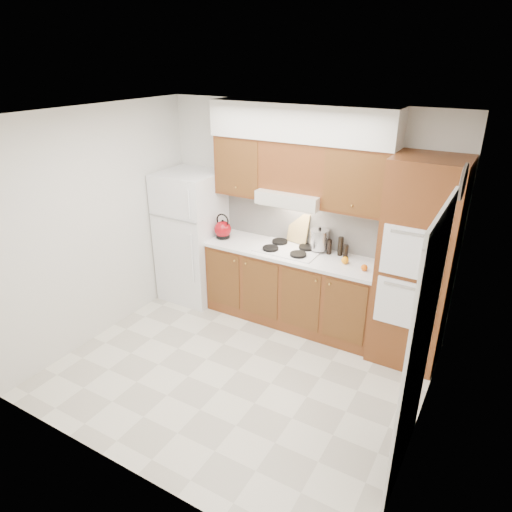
{
  "coord_description": "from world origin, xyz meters",
  "views": [
    {
      "loc": [
        2.12,
        -3.29,
        3.07
      ],
      "look_at": [
        -0.03,
        0.45,
        1.15
      ],
      "focal_mm": 32.0,
      "sensor_mm": 36.0,
      "label": 1
    }
  ],
  "objects": [
    {
      "name": "base_cabinets",
      "position": [
        0.02,
        1.2,
        0.45
      ],
      "size": [
        2.11,
        0.6,
        0.9
      ],
      "primitive_type": "cube",
      "color": "brown",
      "rests_on": "floor"
    },
    {
      "name": "soffit",
      "position": [
        0.03,
        1.32,
        2.4
      ],
      "size": [
        2.13,
        0.36,
        0.4
      ],
      "primitive_type": "cube",
      "color": "silver",
      "rests_on": "wall_back"
    },
    {
      "name": "floor",
      "position": [
        0.0,
        0.0,
        0.0
      ],
      "size": [
        3.6,
        3.6,
        0.0
      ],
      "primitive_type": "plane",
      "color": "beige",
      "rests_on": "ground"
    },
    {
      "name": "doorway",
      "position": [
        1.79,
        -0.35,
        1.05
      ],
      "size": [
        0.02,
        0.9,
        2.1
      ],
      "primitive_type": "cube",
      "color": "black",
      "rests_on": "floor"
    },
    {
      "name": "upper_cab_over_hood",
      "position": [
        -0.02,
        1.33,
        1.92
      ],
      "size": [
        0.75,
        0.33,
        0.55
      ],
      "primitive_type": "cube",
      "color": "brown",
      "rests_on": "range_hood"
    },
    {
      "name": "condiment_a",
      "position": [
        0.56,
        1.37,
        1.05
      ],
      "size": [
        0.06,
        0.06,
        0.22
      ],
      "primitive_type": "cylinder",
      "rotation": [
        0.0,
        0.0,
        0.01
      ],
      "color": "black",
      "rests_on": "countertop"
    },
    {
      "name": "upper_cab_right",
      "position": [
        0.72,
        1.33,
        1.85
      ],
      "size": [
        0.73,
        0.33,
        0.7
      ],
      "primitive_type": "cube",
      "color": "brown",
      "rests_on": "wall_back"
    },
    {
      "name": "wall_left",
      "position": [
        -1.8,
        0.0,
        1.3
      ],
      "size": [
        0.02,
        3.0,
        2.6
      ],
      "primitive_type": "cube",
      "color": "silver",
      "rests_on": "floor"
    },
    {
      "name": "countertop",
      "position": [
        0.03,
        1.19,
        0.92
      ],
      "size": [
        2.13,
        0.62,
        0.04
      ],
      "primitive_type": "cube",
      "color": "white",
      "rests_on": "base_cabinets"
    },
    {
      "name": "condiment_c",
      "position": [
        0.64,
        1.33,
        1.02
      ],
      "size": [
        0.06,
        0.06,
        0.15
      ],
      "primitive_type": "cylinder",
      "rotation": [
        0.0,
        0.0,
        0.11
      ],
      "color": "black",
      "rests_on": "countertop"
    },
    {
      "name": "condiment_b",
      "position": [
        0.43,
        1.34,
        1.03
      ],
      "size": [
        0.06,
        0.06,
        0.17
      ],
      "primitive_type": "cylinder",
      "rotation": [
        0.0,
        0.0,
        -0.12
      ],
      "color": "black",
      "rests_on": "countertop"
    },
    {
      "name": "cutting_board",
      "position": [
        -0.02,
        1.45,
        1.14
      ],
      "size": [
        0.29,
        0.15,
        0.37
      ],
      "primitive_type": "cube",
      "rotation": [
        -0.21,
        0.0,
        -0.2
      ],
      "color": "tan",
      "rests_on": "countertop"
    },
    {
      "name": "orange_near",
      "position": [
        0.93,
        1.1,
        0.98
      ],
      "size": [
        0.09,
        0.09,
        0.07
      ],
      "primitive_type": "sphere",
      "rotation": [
        0.0,
        0.0,
        -0.32
      ],
      "color": "orange",
      "rests_on": "countertop"
    },
    {
      "name": "oven_cabinet",
      "position": [
        1.44,
        1.18,
        1.1
      ],
      "size": [
        0.7,
        0.65,
        2.2
      ],
      "primitive_type": "cube",
      "color": "brown",
      "rests_on": "floor"
    },
    {
      "name": "kettle",
      "position": [
        -0.91,
        1.14,
        1.06
      ],
      "size": [
        0.26,
        0.26,
        0.21
      ],
      "primitive_type": "sphere",
      "rotation": [
        0.0,
        0.0,
        0.23
      ],
      "color": "maroon",
      "rests_on": "countertop"
    },
    {
      "name": "orange_far",
      "position": [
        0.69,
        1.17,
        0.98
      ],
      "size": [
        0.1,
        0.1,
        0.08
      ],
      "primitive_type": "sphere",
      "rotation": [
        0.0,
        0.0,
        0.3
      ],
      "color": "#FFA00D",
      "rests_on": "countertop"
    },
    {
      "name": "ceiling",
      "position": [
        0.0,
        0.0,
        2.6
      ],
      "size": [
        3.6,
        3.6,
        0.0
      ],
      "primitive_type": "plane",
      "color": "white",
      "rests_on": "wall_back"
    },
    {
      "name": "backsplash",
      "position": [
        0.02,
        1.49,
        1.22
      ],
      "size": [
        2.11,
        0.03,
        0.56
      ],
      "primitive_type": "cube",
      "color": "white",
      "rests_on": "countertop"
    },
    {
      "name": "wall_back",
      "position": [
        0.0,
        1.5,
        1.3
      ],
      "size": [
        3.6,
        0.02,
        2.6
      ],
      "primitive_type": "cube",
      "color": "silver",
      "rests_on": "floor"
    },
    {
      "name": "upper_cab_left",
      "position": [
        -0.71,
        1.33,
        1.85
      ],
      "size": [
        0.63,
        0.33,
        0.7
      ],
      "primitive_type": "cube",
      "color": "brown",
      "rests_on": "wall_back"
    },
    {
      "name": "cooktop",
      "position": [
        -0.02,
        1.21,
        0.95
      ],
      "size": [
        0.74,
        0.5,
        0.01
      ],
      "primitive_type": "cube",
      "color": "white",
      "rests_on": "countertop"
    },
    {
      "name": "range_hood",
      "position": [
        -0.02,
        1.27,
        1.57
      ],
      "size": [
        0.75,
        0.45,
        0.15
      ],
      "primitive_type": "cube",
      "color": "silver",
      "rests_on": "wall_back"
    },
    {
      "name": "wall_clock",
      "position": [
        1.79,
        0.55,
        2.15
      ],
      "size": [
        0.02,
        0.3,
        0.3
      ],
      "primitive_type": "cylinder",
      "rotation": [
        0.0,
        1.57,
        0.0
      ],
      "color": "#3F3833",
      "rests_on": "wall_right"
    },
    {
      "name": "fridge",
      "position": [
        -1.41,
        1.14,
        0.86
      ],
      "size": [
        0.75,
        0.72,
        1.72
      ],
      "primitive_type": "cube",
      "color": "white",
      "rests_on": "floor"
    },
    {
      "name": "wall_right",
      "position": [
        1.8,
        0.0,
        1.3
      ],
      "size": [
        0.02,
        3.0,
        2.6
      ],
      "primitive_type": "cube",
      "color": "silver",
      "rests_on": "floor"
    },
    {
      "name": "stock_pot",
      "position": [
        0.29,
        1.36,
        1.08
      ],
      "size": [
        0.26,
        0.26,
        0.23
      ],
      "primitive_type": "cylinder",
      "rotation": [
        0.0,
        0.0,
        -0.24
      ],
      "color": "#B9B9BE",
      "rests_on": "cooktop"
    }
  ]
}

